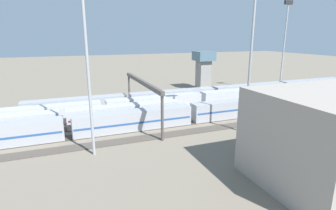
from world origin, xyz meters
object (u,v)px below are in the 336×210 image
signal_gantry (142,87)px  train_on_track_2 (63,120)px  train_on_track_3 (191,113)px  train_on_track_1 (155,104)px  control_tower (204,67)px  light_mast_1 (84,23)px  train_on_track_0 (213,94)px  light_mast_2 (285,35)px  light_mast_3 (252,35)px

signal_gantry → train_on_track_2: bearing=0.0°
train_on_track_3 → train_on_track_1: (4.39, -10.00, 0.01)m
control_tower → train_on_track_3: bearing=57.4°
train_on_track_3 → light_mast_1: 28.43m
train_on_track_3 → light_mast_1: light_mast_1 is taller
train_on_track_1 → control_tower: bearing=-139.1°
train_on_track_2 → train_on_track_0: (-39.23, -10.00, 0.00)m
train_on_track_3 → light_mast_2: 47.54m
light_mast_2 → light_mast_3: size_ratio=0.99×
light_mast_1 → light_mast_2: bearing=-156.5°
train_on_track_3 → light_mast_3: size_ratio=3.39×
light_mast_3 → train_on_track_0: bearing=-106.7°
train_on_track_2 → light_mast_3: light_mast_3 is taller
train_on_track_0 → light_mast_2: 31.13m
train_on_track_3 → train_on_track_0: 20.74m
train_on_track_2 → signal_gantry: 16.90m
train_on_track_0 → signal_gantry: size_ratio=3.82×
train_on_track_2 → train_on_track_0: same height
light_mast_1 → light_mast_3: (-27.82, 0.38, -1.65)m
light_mast_1 → signal_gantry: bearing=-130.9°
train_on_track_0 → signal_gantry: signal_gantry is taller
train_on_track_1 → control_tower: (-24.17, -20.95, 5.42)m
light_mast_3 → control_tower: 43.16m
light_mast_1 → light_mast_3: size_ratio=1.11×
light_mast_2 → signal_gantry: light_mast_2 is taller
light_mast_1 → light_mast_3: light_mast_1 is taller
train_on_track_2 → control_tower: (-44.68, -25.95, 5.45)m
train_on_track_2 → control_tower: 51.95m
train_on_track_3 → control_tower: size_ratio=7.54×
light_mast_3 → train_on_track_2: bearing=-23.6°
train_on_track_1 → light_mast_2: (-45.37, -8.23, 15.74)m
train_on_track_3 → light_mast_2: bearing=-156.0°
train_on_track_3 → control_tower: (-19.78, -30.95, 5.44)m
train_on_track_0 → light_mast_3: (7.19, 23.98, 15.87)m
train_on_track_2 → light_mast_2: size_ratio=1.69×
train_on_track_3 → train_on_track_1: bearing=-66.3°
train_on_track_0 → control_tower: size_ratio=7.54×
train_on_track_3 → light_mast_3: light_mast_3 is taller
light_mast_2 → light_mast_3: light_mast_3 is taller
train_on_track_2 → light_mast_3: 38.39m
train_on_track_1 → light_mast_2: light_mast_2 is taller
train_on_track_0 → light_mast_1: (35.01, 23.60, 17.51)m
signal_gantry → train_on_track_3: bearing=150.6°
train_on_track_3 → light_mast_3: (-7.14, 8.98, 15.85)m
train_on_track_3 → signal_gantry: bearing=-29.4°
train_on_track_0 → control_tower: (-5.45, -15.95, 5.45)m
light_mast_1 → train_on_track_1: bearing=-131.2°
signal_gantry → light_mast_3: bearing=138.9°
light_mast_2 → signal_gantry: bearing=14.9°
train_on_track_1 → light_mast_1: bearing=48.8°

